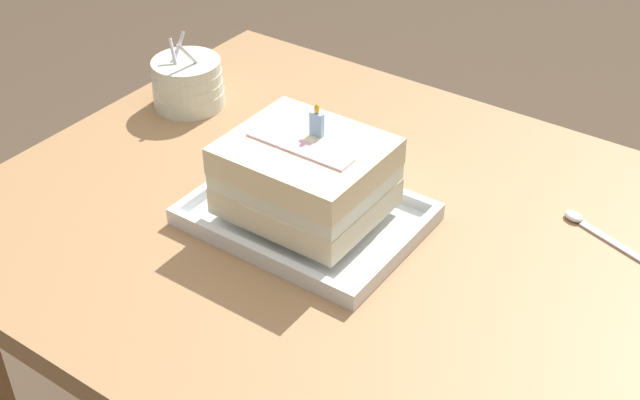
{
  "coord_description": "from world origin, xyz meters",
  "views": [
    {
      "loc": [
        0.5,
        -0.75,
        1.43
      ],
      "look_at": [
        -0.01,
        -0.02,
        0.78
      ],
      "focal_mm": 47.01,
      "sensor_mm": 36.0,
      "label": 1
    }
  ],
  "objects_px": {
    "foil_tray": "(306,217)",
    "birthday_cake": "(306,176)",
    "bowl_stack": "(188,83)",
    "serving_spoon_near_tray": "(590,227)"
  },
  "relations": [
    {
      "from": "birthday_cake",
      "to": "serving_spoon_near_tray",
      "type": "xyz_separation_m",
      "value": [
        0.31,
        0.2,
        -0.07
      ]
    },
    {
      "from": "foil_tray",
      "to": "serving_spoon_near_tray",
      "type": "xyz_separation_m",
      "value": [
        0.31,
        0.2,
        -0.0
      ]
    },
    {
      "from": "foil_tray",
      "to": "birthday_cake",
      "type": "height_order",
      "value": "birthday_cake"
    },
    {
      "from": "foil_tray",
      "to": "bowl_stack",
      "type": "distance_m",
      "value": 0.37
    },
    {
      "from": "foil_tray",
      "to": "bowl_stack",
      "type": "xyz_separation_m",
      "value": [
        -0.34,
        0.15,
        0.03
      ]
    },
    {
      "from": "birthday_cake",
      "to": "bowl_stack",
      "type": "distance_m",
      "value": 0.37
    },
    {
      "from": "birthday_cake",
      "to": "serving_spoon_near_tray",
      "type": "bearing_deg",
      "value": 32.47
    },
    {
      "from": "foil_tray",
      "to": "bowl_stack",
      "type": "relative_size",
      "value": 2.43
    },
    {
      "from": "foil_tray",
      "to": "birthday_cake",
      "type": "bearing_deg",
      "value": -90.0
    },
    {
      "from": "foil_tray",
      "to": "birthday_cake",
      "type": "relative_size",
      "value": 1.51
    }
  ]
}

